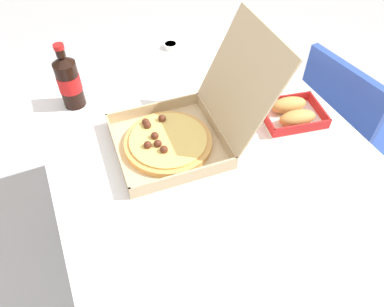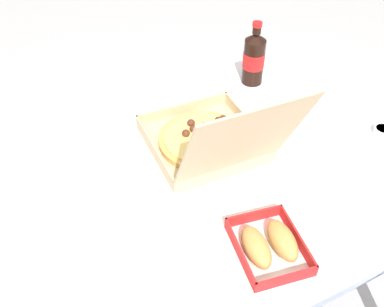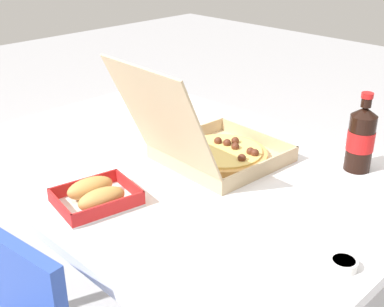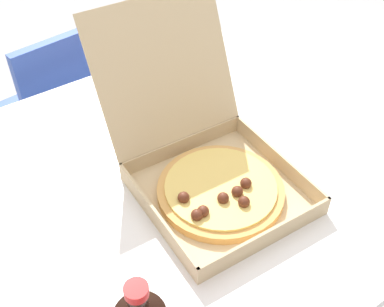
{
  "view_description": "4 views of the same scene",
  "coord_description": "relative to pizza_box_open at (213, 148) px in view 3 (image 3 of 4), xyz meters",
  "views": [
    {
      "loc": [
        0.66,
        -0.35,
        1.54
      ],
      "look_at": [
        0.0,
        -0.06,
        0.77
      ],
      "focal_mm": 33.98,
      "sensor_mm": 36.0,
      "label": 1
    },
    {
      "loc": [
        0.42,
        0.79,
        1.64
      ],
      "look_at": [
        -0.01,
        -0.06,
        0.78
      ],
      "focal_mm": 42.49,
      "sensor_mm": 36.0,
      "label": 2
    },
    {
      "loc": [
        -0.95,
        0.89,
        1.39
      ],
      "look_at": [
        -0.05,
        -0.0,
        0.8
      ],
      "focal_mm": 47.12,
      "sensor_mm": 36.0,
      "label": 3
    },
    {
      "loc": [
        -0.51,
        -0.62,
        1.49
      ],
      "look_at": [
        -0.08,
        -0.02,
        0.82
      ],
      "focal_mm": 44.4,
      "sensor_mm": 36.0,
      "label": 4
    }
  ],
  "objects": [
    {
      "name": "dining_table",
      "position": [
        0.07,
        0.07,
        -0.13
      ],
      "size": [
        1.31,
        0.92,
        0.75
      ],
      "color": "white",
      "rests_on": "ground_plane"
    },
    {
      "name": "pizza_box_open",
      "position": [
        0.0,
        0.0,
        0.0
      ],
      "size": [
        0.33,
        0.46,
        0.33
      ],
      "color": "tan",
      "rests_on": "dining_table"
    },
    {
      "name": "bread_side_box",
      "position": [
        0.04,
        0.37,
        -0.02
      ],
      "size": [
        0.18,
        0.21,
        0.06
      ],
      "color": "white",
      "rests_on": "dining_table"
    },
    {
      "name": "cola_bottle",
      "position": [
        -0.31,
        -0.26,
        0.05
      ],
      "size": [
        0.07,
        0.07,
        0.22
      ],
      "color": "black",
      "rests_on": "dining_table"
    },
    {
      "name": "paper_menu",
      "position": [
        0.46,
        -0.24,
        -0.05
      ],
      "size": [
        0.26,
        0.23,
        0.0
      ],
      "primitive_type": "cube",
      "rotation": [
        0.0,
        0.0,
        -0.48
      ],
      "color": "white",
      "rests_on": "dining_table"
    },
    {
      "name": "dipping_sauce_cup",
      "position": [
        -0.51,
        0.17,
        -0.04
      ],
      "size": [
        0.06,
        0.06,
        0.02
      ],
      "color": "white",
      "rests_on": "dining_table"
    }
  ]
}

